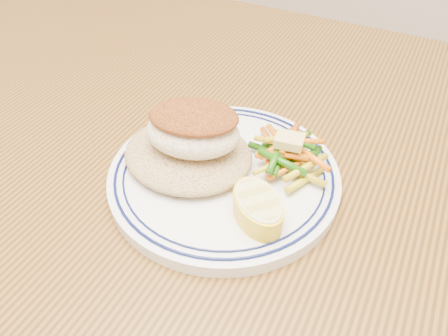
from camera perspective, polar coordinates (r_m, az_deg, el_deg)
dining_table at (r=0.56m, az=5.48°, el=-8.77°), size 1.50×0.90×0.75m
plate at (r=0.48m, az=-0.00°, el=-0.93°), size 0.25×0.25×0.02m
rice_pilaf at (r=0.48m, az=-4.75°, el=2.12°), size 0.14×0.13×0.03m
fish_fillet at (r=0.46m, az=-4.07°, el=5.16°), size 0.12×0.10×0.05m
vegetable_pile at (r=0.48m, az=8.30°, el=1.88°), size 0.10×0.10×0.03m
butter_pat at (r=0.47m, az=8.56°, el=3.56°), size 0.03×0.03×0.01m
lemon_wedge at (r=0.42m, az=4.44°, el=-5.11°), size 0.09×0.09×0.03m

